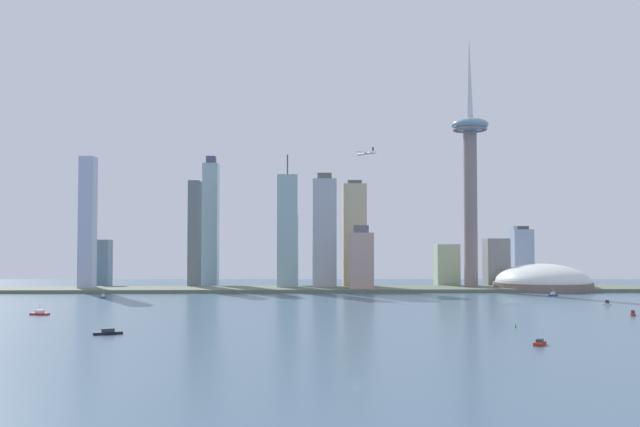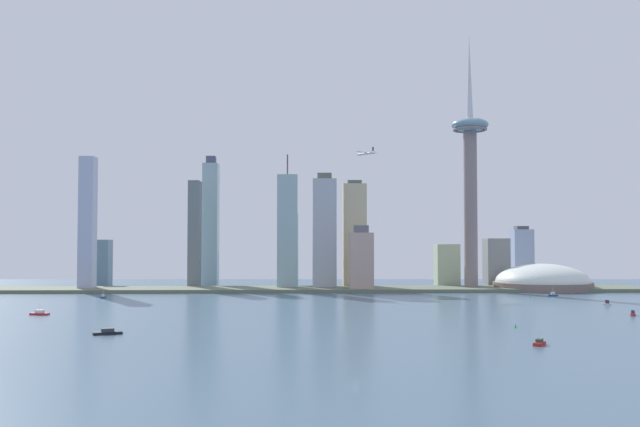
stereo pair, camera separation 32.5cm
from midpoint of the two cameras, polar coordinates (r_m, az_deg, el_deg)
ground_plane at (r=276.45m, az=2.93°, el=-13.61°), size 6000.00×6000.00×0.00m
waterfront_pier at (r=766.80m, az=-0.05°, el=-6.21°), size 713.54×66.74×3.70m
observation_tower at (r=801.43m, az=12.19°, el=3.81°), size 41.28×41.28×287.37m
stadium_dome at (r=820.16m, az=17.73°, el=-5.42°), size 108.30×108.30×41.11m
skyscraper_0 at (r=755.44m, az=3.40°, el=-3.88°), size 25.89×18.43×71.51m
skyscraper_1 at (r=801.56m, az=2.85°, el=-1.81°), size 26.49×22.44×124.48m
skyscraper_2 at (r=914.82m, az=16.16°, el=-3.38°), size 24.68×25.40×73.54m
skyscraper_3 at (r=779.67m, az=-2.68°, el=-1.53°), size 22.75×12.21×151.75m
skyscraper_4 at (r=830.33m, az=-2.20°, el=-2.96°), size 12.50×25.05×93.19m
skyscraper_5 at (r=849.05m, az=14.22°, el=-3.94°), size 26.45×26.55×57.71m
skyscraper_6 at (r=804.18m, az=-18.46°, el=-0.80°), size 15.75×18.70×147.14m
skyscraper_7 at (r=887.75m, az=-17.40°, el=-3.87°), size 20.52×22.17×56.30m
skyscraper_8 at (r=782.39m, az=0.37°, el=-1.62°), size 26.45×21.50×131.07m
skyscraper_9 at (r=818.07m, az=-10.20°, el=-1.71°), size 12.49×25.64×124.14m
skyscraper_10 at (r=836.25m, az=10.34°, el=-4.23°), size 26.60×26.40×51.01m
skyscraper_11 at (r=860.34m, az=-8.91°, el=-0.80°), size 18.38×24.49×158.29m
boat_0 at (r=430.86m, az=-16.95°, el=-9.26°), size 17.70×11.69×3.55m
boat_1 at (r=647.75m, az=22.44°, el=-6.79°), size 5.16×6.69×4.22m
boat_2 at (r=733.30m, az=18.52°, el=-6.31°), size 9.10×2.64×9.22m
boat_3 at (r=558.16m, az=-21.93°, el=-7.57°), size 14.48×7.81×8.35m
boat_4 at (r=387.65m, az=17.53°, el=-10.05°), size 9.48×11.44×8.10m
boat_5 at (r=563.55m, az=24.22°, el=-7.47°), size 6.68×9.62×3.94m
boat_6 at (r=703.72m, az=-17.29°, el=-6.51°), size 3.24×8.29×8.16m
channel_buoy_0 at (r=460.96m, az=15.70°, el=-8.81°), size 1.44×1.44×2.62m
channel_buoy_1 at (r=709.34m, az=16.80°, el=-6.50°), size 1.51×1.51×2.12m
airplane at (r=787.35m, az=3.79°, el=4.93°), size 23.36×22.96×7.70m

